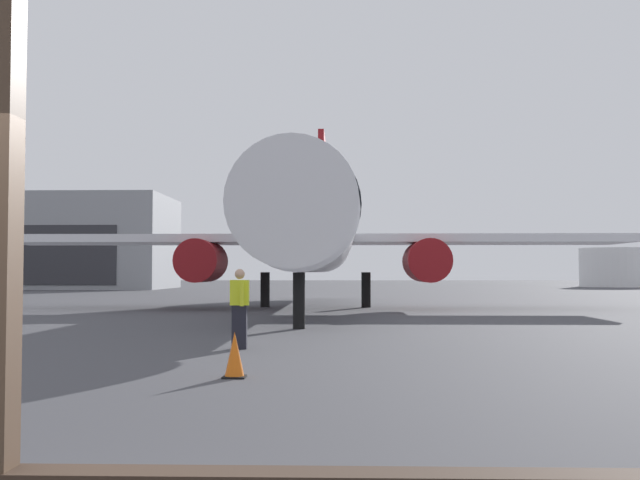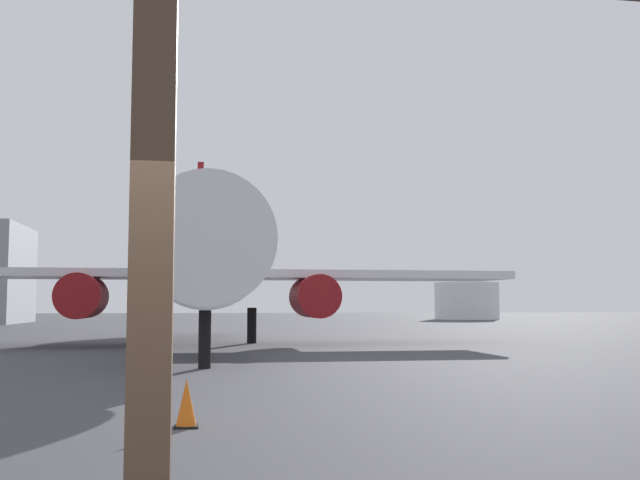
% 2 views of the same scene
% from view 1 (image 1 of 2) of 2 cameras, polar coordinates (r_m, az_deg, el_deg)
% --- Properties ---
extents(ground_plane, '(220.00, 220.00, 0.00)m').
position_cam_1_polar(ground_plane, '(44.05, -0.69, -4.58)').
color(ground_plane, '#424247').
extents(airplane, '(28.43, 30.82, 10.27)m').
position_cam_1_polar(airplane, '(34.27, -0.46, 0.57)').
color(airplane, silver).
rests_on(airplane, ground).
extents(ground_crew_worker, '(0.40, 0.55, 1.74)m').
position_cam_1_polar(ground_crew_worker, '(16.78, -6.02, -5.03)').
color(ground_crew_worker, black).
rests_on(ground_crew_worker, ground).
extents(traffic_cone, '(0.36, 0.36, 0.73)m').
position_cam_1_polar(traffic_cone, '(12.31, -6.40, -8.59)').
color(traffic_cone, orange).
rests_on(traffic_cone, ground).
extents(distant_hangar, '(22.24, 12.69, 9.33)m').
position_cam_1_polar(distant_hangar, '(81.93, -18.89, -0.19)').
color(distant_hangar, gray).
rests_on(distant_hangar, ground).
extents(fuel_storage_tank, '(7.64, 7.64, 4.37)m').
position_cam_1_polar(fuel_storage_tank, '(92.44, 21.11, -1.93)').
color(fuel_storage_tank, white).
rests_on(fuel_storage_tank, ground).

